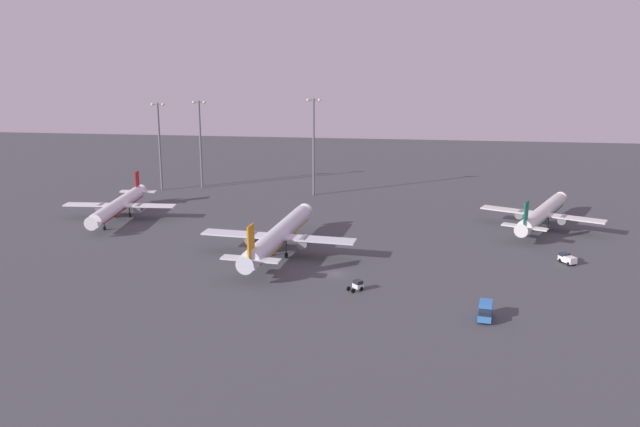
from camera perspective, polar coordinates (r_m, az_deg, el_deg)
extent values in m
plane|color=#424449|center=(150.15, 1.23, -4.97)|extent=(416.00, 416.00, 0.00)
cylinder|color=silver|center=(162.87, -3.36, -1.72)|extent=(8.99, 41.39, 4.35)
cone|color=silver|center=(183.24, -1.35, 0.10)|extent=(4.41, 3.20, 4.13)
cone|color=silver|center=(142.77, -5.99, -4.08)|extent=(4.25, 3.63, 3.91)
cube|color=silver|center=(161.88, -3.48, -1.91)|extent=(36.88, 8.70, 0.40)
cube|color=silver|center=(144.64, -5.70, -3.74)|extent=(12.81, 4.16, 0.40)
cube|color=orange|center=(143.92, -5.69, -2.38)|extent=(0.76, 3.67, 7.43)
cylinder|color=slate|center=(164.03, -5.58, -2.02)|extent=(2.97, 4.38, 2.52)
cylinder|color=slate|center=(160.41, -1.33, -2.33)|extent=(2.97, 4.38, 2.52)
cube|color=orange|center=(163.20, -3.36, -2.12)|extent=(8.19, 38.07, 0.41)
cylinder|color=#333338|center=(175.57, -2.09, -1.21)|extent=(0.32, 0.32, 4.06)
cylinder|color=black|center=(176.12, -2.09, -1.85)|extent=(0.60, 1.30, 1.26)
cylinder|color=#333338|center=(161.57, -4.51, -2.62)|extent=(0.32, 0.32, 4.06)
cylinder|color=black|center=(162.17, -4.49, -3.31)|extent=(0.60, 1.30, 1.26)
cylinder|color=#333338|center=(160.11, -2.79, -2.75)|extent=(0.32, 0.32, 4.06)
cylinder|color=black|center=(160.72, -2.78, -3.44)|extent=(0.60, 1.30, 1.26)
cylinder|color=white|center=(201.65, -16.19, 0.65)|extent=(5.81, 35.48, 3.73)
cone|color=white|center=(184.61, -18.15, -0.72)|extent=(3.68, 2.56, 3.54)
cone|color=white|center=(219.16, -14.52, 1.82)|extent=(3.51, 2.94, 3.36)
cube|color=white|center=(202.59, -16.09, 0.66)|extent=(31.58, 5.78, 0.34)
cube|color=white|center=(217.39, -14.67, 1.76)|extent=(10.91, 2.99, 0.34)
cube|color=red|center=(216.52, -14.75, 2.52)|extent=(0.48, 3.15, 6.38)
cylinder|color=slate|center=(200.97, -14.63, 0.45)|extent=(2.36, 3.65, 2.16)
cylinder|color=slate|center=(204.64, -17.50, 0.49)|extent=(2.36, 3.65, 2.16)
cube|color=red|center=(201.88, -16.17, 0.37)|extent=(5.27, 32.64, 0.35)
cylinder|color=#333338|center=(191.80, -17.28, -0.65)|extent=(0.27, 0.27, 3.48)
cylinder|color=black|center=(192.24, -17.25, -1.15)|extent=(0.46, 1.10, 1.08)
cylinder|color=#333338|center=(203.56, -15.35, 0.33)|extent=(0.27, 0.27, 3.48)
cylinder|color=black|center=(203.97, -15.32, -0.15)|extent=(0.46, 1.10, 1.08)
cylinder|color=#333338|center=(205.02, -16.49, 0.35)|extent=(0.27, 0.27, 3.48)
cylinder|color=black|center=(205.42, -16.46, -0.13)|extent=(0.46, 1.10, 1.08)
cylinder|color=silver|center=(194.27, 17.79, 0.06)|extent=(18.22, 34.75, 3.83)
cone|color=silver|center=(212.72, 19.04, 1.15)|extent=(4.31, 3.69, 3.64)
cone|color=silver|center=(175.83, 16.26, -1.27)|extent=(4.30, 3.98, 3.45)
cube|color=silver|center=(193.36, 17.71, -0.06)|extent=(31.14, 16.77, 0.35)
cube|color=silver|center=(177.57, 16.43, -1.06)|extent=(11.12, 6.71, 0.35)
cube|color=#146B4C|center=(177.10, 16.52, -0.08)|extent=(1.59, 3.07, 6.56)
cylinder|color=slate|center=(194.81, 16.12, -0.05)|extent=(3.50, 4.22, 2.22)
cylinder|color=slate|center=(192.39, 19.30, -0.47)|extent=(3.50, 4.22, 2.22)
cube|color=#146B4C|center=(194.52, 17.77, -0.24)|extent=(16.70, 31.93, 0.36)
cylinder|color=#333338|center=(205.72, 18.53, 0.26)|extent=(0.28, 0.28, 3.58)
cylinder|color=black|center=(206.14, 18.49, -0.23)|extent=(0.82, 1.18, 1.11)
cylinder|color=#333338|center=(192.81, 16.93, -0.52)|extent=(0.28, 0.28, 3.58)
cylinder|color=black|center=(193.25, 16.89, -1.04)|extent=(0.82, 1.18, 1.11)
cylinder|color=#333338|center=(191.83, 18.21, -0.70)|extent=(0.28, 0.28, 3.58)
cylinder|color=black|center=(192.28, 18.17, -1.21)|extent=(0.82, 1.18, 1.11)
cube|color=#3372BF|center=(128.38, 13.34, -8.27)|extent=(2.80, 3.09, 1.20)
cube|color=#1E232D|center=(128.03, 13.37, -7.88)|extent=(2.56, 2.73, 0.70)
cube|color=#3372BF|center=(130.42, 13.42, -7.58)|extent=(2.83, 3.91, 2.60)
cylinder|color=black|center=(128.22, 13.79, -8.62)|extent=(0.44, 0.94, 0.90)
cylinder|color=black|center=(128.29, 12.84, -8.55)|extent=(0.44, 0.94, 0.90)
cylinder|color=black|center=(131.49, 13.87, -8.04)|extent=(0.44, 0.94, 0.90)
cylinder|color=black|center=(131.55, 12.94, -7.97)|extent=(0.44, 0.94, 0.90)
cube|color=white|center=(140.72, 3.13, -5.93)|extent=(2.40, 2.41, 0.90)
cube|color=#1E232D|center=(140.45, 3.14, -5.63)|extent=(2.16, 2.17, 0.70)
cylinder|color=black|center=(141.56, 3.01, -6.00)|extent=(0.87, 0.83, 0.90)
cylinder|color=black|center=(140.46, 3.39, -6.17)|extent=(0.87, 0.83, 0.90)
cylinder|color=black|center=(140.38, 2.35, -6.17)|extent=(0.87, 0.83, 0.90)
cylinder|color=black|center=(139.27, 2.73, -6.34)|extent=(0.87, 0.83, 0.90)
cube|color=white|center=(166.71, 19.39, -3.47)|extent=(2.77, 2.81, 1.10)
cube|color=#1E232D|center=(166.45, 19.42, -3.18)|extent=(2.51, 2.51, 0.70)
cube|color=white|center=(165.34, 19.82, -3.60)|extent=(2.85, 3.03, 1.40)
cylinder|color=black|center=(166.54, 19.09, -3.66)|extent=(0.70, 0.93, 0.90)
cylinder|color=black|center=(167.63, 19.53, -3.59)|extent=(0.70, 0.93, 0.90)
cylinder|color=black|center=(164.64, 19.69, -3.92)|extent=(0.70, 0.93, 0.90)
cylinder|color=black|center=(165.74, 20.14, -3.84)|extent=(0.70, 0.93, 0.90)
cylinder|color=slate|center=(235.53, -13.00, 5.33)|extent=(0.70, 0.70, 28.96)
cube|color=slate|center=(233.89, -13.18, 8.69)|extent=(4.80, 0.40, 0.40)
sphere|color=#F9EAB2|center=(234.52, -13.60, 8.68)|extent=(0.90, 0.90, 0.90)
sphere|color=#F9EAB2|center=(233.27, -12.77, 8.70)|extent=(0.90, 0.90, 0.90)
cylinder|color=slate|center=(236.52, -9.76, 5.57)|extent=(0.70, 0.70, 29.30)
cube|color=slate|center=(234.87, -9.91, 8.96)|extent=(4.80, 0.40, 0.40)
sphere|color=#F9EAB2|center=(235.41, -10.33, 8.95)|extent=(0.90, 0.90, 0.90)
sphere|color=#F9EAB2|center=(234.35, -9.48, 8.96)|extent=(0.90, 0.90, 0.90)
cylinder|color=slate|center=(221.94, -0.53, 5.44)|extent=(0.70, 0.70, 30.99)
cube|color=slate|center=(220.16, -0.54, 9.27)|extent=(4.80, 0.40, 0.40)
sphere|color=#F9EAB2|center=(220.42, -1.01, 9.27)|extent=(0.90, 0.90, 0.90)
sphere|color=#F9EAB2|center=(219.93, -0.07, 9.27)|extent=(0.90, 0.90, 0.90)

